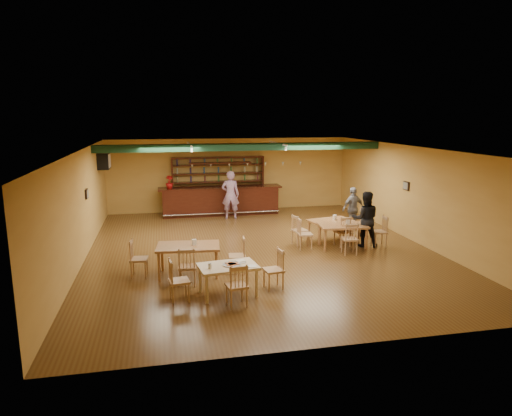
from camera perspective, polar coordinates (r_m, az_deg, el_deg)
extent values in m
plane|color=#573819|center=(13.80, 0.50, -5.17)|extent=(12.00, 12.00, 0.00)
cube|color=#10311C|center=(16.00, -1.63, 7.60)|extent=(10.00, 0.30, 0.25)
cube|color=white|center=(16.38, -8.27, 7.82)|extent=(0.05, 2.50, 0.05)
cube|color=white|center=(16.88, 2.74, 8.03)|extent=(0.05, 2.50, 0.05)
cube|color=white|center=(17.31, -18.39, 5.59)|extent=(0.34, 0.70, 0.48)
cube|color=black|center=(14.27, -20.31, 1.66)|extent=(0.04, 0.34, 0.28)
cube|color=black|center=(15.68, 18.17, 2.64)|extent=(0.04, 0.34, 0.28)
cube|color=#36120A|center=(18.53, -4.44, 0.92)|extent=(4.91, 0.85, 1.13)
cube|color=#36120A|center=(19.05, -4.71, 2.96)|extent=(3.79, 0.40, 2.28)
imported|color=#AF1110|center=(18.25, -10.73, 3.19)|extent=(0.36, 0.36, 0.50)
cube|color=olive|center=(14.86, 9.23, -2.75)|extent=(1.50, 1.09, 0.68)
cube|color=olive|center=(11.70, -8.37, -6.43)|extent=(1.63, 1.08, 0.77)
cube|color=olive|center=(14.16, 10.68, -3.45)|extent=(1.49, 0.97, 0.71)
cube|color=#D6B68F|center=(10.39, -3.50, -8.92)|extent=(1.38, 0.99, 0.69)
cylinder|color=silver|center=(10.28, -3.02, -7.05)|extent=(0.44, 0.44, 0.01)
cylinder|color=#EAE5C6|center=(10.08, -5.76, -7.20)|extent=(0.08, 0.08, 0.11)
cube|color=white|center=(10.48, -1.92, -6.62)|extent=(0.24, 0.21, 0.03)
cube|color=silver|center=(10.34, -2.30, -6.88)|extent=(0.32, 0.10, 0.00)
cylinder|color=white|center=(10.18, -0.54, -7.24)|extent=(0.25, 0.25, 0.01)
imported|color=#944DA8|center=(17.70, -3.20, 1.65)|extent=(0.74, 0.55, 1.87)
imported|color=black|center=(14.34, 13.42, -1.34)|extent=(0.98, 0.85, 1.70)
imported|color=gray|center=(16.33, 11.98, -0.06)|extent=(0.95, 0.59, 1.51)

